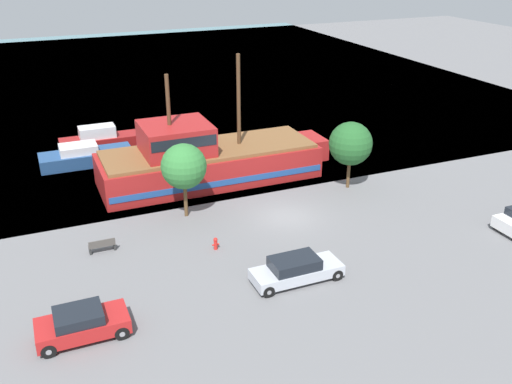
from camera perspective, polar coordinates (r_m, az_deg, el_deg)
name	(u,v)px	position (r m, az deg, el deg)	size (l,w,h in m)	color
ground_plane	(286,217)	(37.64, 3.03, -2.50)	(160.00, 160.00, 0.00)	slate
water_surface	(141,78)	(77.52, -11.43, 11.13)	(80.00, 80.00, 0.00)	slate
pirate_ship	(206,159)	(42.77, -5.06, 3.27)	(17.54, 5.65, 9.30)	#A31E1E
moored_boat_dockside	(103,139)	(51.99, -15.06, 5.18)	(7.62, 2.06, 1.86)	maroon
moored_boat_outer	(85,156)	(48.16, -16.71, 3.45)	(7.26, 2.55, 1.70)	navy
parked_car_curb_front	(82,324)	(27.88, -17.03, -12.47)	(4.14, 2.01, 1.44)	#B21E1E
parked_car_curb_mid	(296,269)	(30.67, 4.02, -7.73)	(4.92, 1.87, 1.41)	#B7BCC6
fire_hydrant	(216,243)	(33.72, -4.06, -5.12)	(0.42, 0.25, 0.76)	red
bench_promenade_east	(102,246)	(34.54, -15.14, -5.19)	(1.52, 0.45, 0.85)	#4C4742
tree_row_east	(184,167)	(36.62, -7.24, 2.54)	(2.94, 2.94, 4.98)	brown
tree_row_mideast	(351,144)	(41.34, 9.44, 4.78)	(3.12, 3.12, 4.95)	brown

